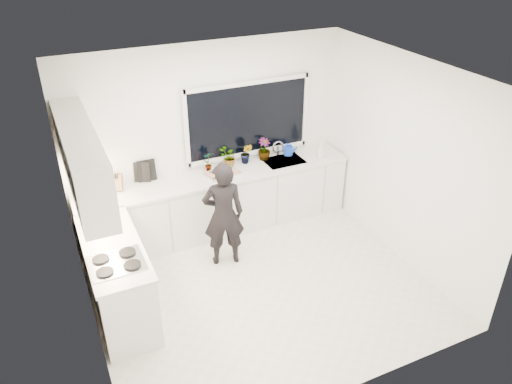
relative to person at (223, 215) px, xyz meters
name	(u,v)px	position (x,y,z in m)	size (l,w,h in m)	color
floor	(262,288)	(0.21, -0.71, -0.75)	(4.00, 3.50, 0.02)	beige
wall_back	(208,138)	(0.21, 1.05, 0.61)	(4.00, 0.02, 2.70)	white
wall_left	(78,237)	(-1.80, -0.71, 0.61)	(0.02, 3.50, 2.70)	white
wall_right	(404,161)	(2.22, -0.71, 0.61)	(0.02, 3.50, 2.70)	white
ceiling	(263,76)	(0.21, -0.71, 1.97)	(4.00, 3.50, 0.02)	white
window	(248,119)	(0.81, 1.02, 0.81)	(1.80, 0.02, 1.00)	black
base_cabinets_back	(219,204)	(0.21, 0.74, -0.30)	(3.92, 0.58, 0.88)	white
base_cabinets_left	(118,280)	(-1.46, -0.36, -0.30)	(0.58, 1.60, 0.88)	white
countertop_back	(218,176)	(0.21, 0.73, 0.16)	(3.94, 0.62, 0.04)	silver
countertop_left	(112,247)	(-1.46, -0.36, 0.16)	(0.62, 1.60, 0.04)	silver
upper_cabinets	(82,159)	(-1.58, -0.01, 1.11)	(0.34, 2.10, 0.70)	white
sink	(284,164)	(1.26, 0.74, 0.13)	(0.58, 0.42, 0.14)	silver
faucet	(278,149)	(1.26, 0.94, 0.29)	(0.03, 0.03, 0.22)	silver
stovetop	(116,263)	(-1.48, -0.71, 0.20)	(0.56, 0.48, 0.03)	black
person	(223,215)	(0.00, 0.00, 0.00)	(0.54, 0.35, 1.47)	black
pizza_tray	(222,174)	(0.27, 0.71, 0.20)	(0.45, 0.33, 0.03)	silver
pizza	(222,172)	(0.27, 0.71, 0.22)	(0.41, 0.29, 0.01)	red
watering_can	(288,151)	(1.42, 0.90, 0.25)	(0.14, 0.14, 0.13)	blue
paper_towel_roll	(79,190)	(-1.63, 0.84, 0.31)	(0.11, 0.11, 0.26)	white
knife_block	(117,183)	(-1.14, 0.88, 0.29)	(0.13, 0.10, 0.22)	#A27E4B
utensil_crock	(88,223)	(-1.64, 0.09, 0.26)	(0.13, 0.13, 0.16)	silver
picture_frame_large	(142,172)	(-0.78, 0.98, 0.32)	(0.22, 0.02, 0.28)	black
picture_frame_small	(147,171)	(-0.72, 0.98, 0.33)	(0.25, 0.02, 0.30)	black
herb_plants	(240,155)	(0.63, 0.90, 0.34)	(1.06, 0.29, 0.33)	#26662D
soap_bottles	(321,150)	(1.80, 0.59, 0.31)	(0.15, 0.15, 0.28)	#D8BF66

